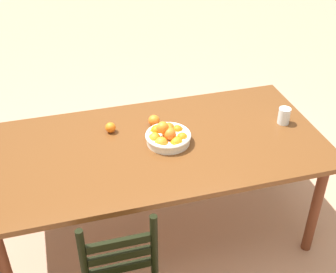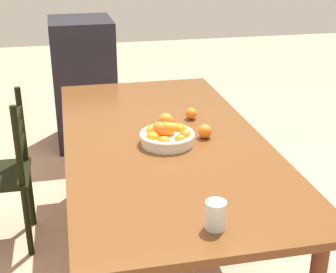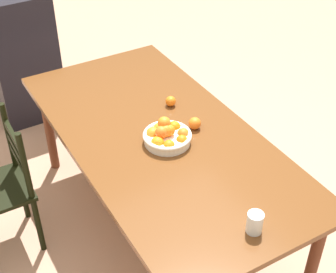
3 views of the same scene
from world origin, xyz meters
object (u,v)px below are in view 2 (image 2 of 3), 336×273
Objects in this scene: dining_table at (164,150)px; orange_loose_1 at (191,114)px; fruit_bowl at (167,135)px; cabinet at (84,83)px; drinking_glass at (216,215)px; orange_loose_0 at (205,131)px; chair_near_window at (3,175)px.

orange_loose_1 is (0.23, -0.21, 0.10)m from dining_table.
cabinet is at bearing 9.70° from fruit_bowl.
cabinet is 2.73m from drinking_glass.
dining_table is at bearing -170.95° from cabinet.
chair_near_window is at bearing 69.33° from orange_loose_0.
orange_loose_0 reaches higher than orange_loose_1.
fruit_bowl reaches higher than orange_loose_0.
cabinet is at bearing 15.83° from orange_loose_0.
cabinet is at bearing 7.11° from drinking_glass.
dining_table is at bearing 0.75° from drinking_glass.
dining_table is 0.33m from orange_loose_1.
drinking_glass is (-2.69, -0.34, 0.27)m from cabinet.
orange_loose_1 is (0.31, -0.21, -0.01)m from fruit_bowl.
chair_near_window is at bearing 83.35° from orange_loose_1.
orange_loose_0 is at bearing -103.10° from dining_table.
orange_loose_0 is at bearing 69.55° from chair_near_window.
dining_table is 19.31× the size of drinking_glass.
orange_loose_0 is 0.84m from drinking_glass.
fruit_bowl is 4.26× the size of orange_loose_1.
chair_near_window is 0.85× the size of cabinet.
chair_near_window is 3.29× the size of fruit_bowl.
orange_loose_1 is at bearing 83.58° from chair_near_window.
dining_table is 1.91× the size of cabinet.
fruit_bowl is at bearing 0.69° from drinking_glass.
orange_loose_0 is 0.68× the size of drinking_glass.
chair_near_window is 12.59× the size of orange_loose_0.
drinking_glass is at bearing -179.31° from fruit_bowl.
cabinet reaches higher than orange_loose_0.
chair_near_window reaches higher than dining_table.
dining_table is 2.26× the size of chair_near_window.
cabinet reaches higher than fruit_bowl.
chair_near_window is 1.04m from fruit_bowl.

